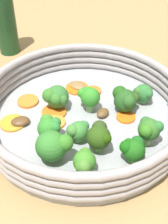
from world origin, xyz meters
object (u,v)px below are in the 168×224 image
carrot_slice_5 (55,122)px  broccoli_floret_7 (78,131)px  broccoli_floret_9 (133,149)px  oil_bottle (5,17)px  carrot_slice_3 (126,117)px  broccoli_floret_1 (56,97)px  broccoli_floret_4 (49,127)px  carrot_slice_2 (13,123)px  mushroom_piece_3 (103,113)px  carrot_slice_1 (28,101)px  broccoli_floret_10 (143,93)px  carrot_slice_6 (77,88)px  broccoli_floret_0 (56,146)px  broccoli_floret_5 (88,96)px  mushroom_piece_0 (47,125)px  mushroom_piece_1 (20,121)px  broccoli_floret_3 (125,99)px  carrot_slice_4 (93,91)px  broccoli_floret_8 (149,129)px  broccoli_floret_6 (99,135)px  broccoli_floret_2 (84,162)px  skillet (84,122)px  carrot_slice_0 (54,112)px  mushroom_piece_2 (78,85)px

carrot_slice_5 → broccoli_floret_7: (0.06, -0.02, 0.02)m
broccoli_floret_9 → oil_bottle: bearing=151.6°
carrot_slice_3 → broccoli_floret_1: broccoli_floret_1 is taller
broccoli_floret_4 → oil_bottle: size_ratio=0.20×
carrot_slice_2 → mushroom_piece_3: size_ratio=1.69×
carrot_slice_1 → broccoli_floret_10: size_ratio=1.04×
carrot_slice_6 → mushroom_piece_3: size_ratio=1.74×
carrot_slice_1 → broccoli_floret_0: bearing=-39.3°
carrot_slice_3 → broccoli_floret_5: (-0.07, -0.01, 0.03)m
carrot_slice_5 → mushroom_piece_0: size_ratio=1.07×
carrot_slice_2 → mushroom_piece_3: (0.13, 0.09, 0.00)m
broccoli_floret_4 → broccoli_floret_9: size_ratio=1.08×
broccoli_floret_7 → mushroom_piece_1: 0.11m
broccoli_floret_9 → broccoli_floret_0: bearing=-151.7°
mushroom_piece_0 → broccoli_floret_4: bearing=-47.7°
broccoli_floret_1 → mushroom_piece_3: size_ratio=1.77×
broccoli_floret_1 → broccoli_floret_5: size_ratio=0.96×
broccoli_floret_0 → broccoli_floret_7: size_ratio=1.38×
broccoli_floret_1 → broccoli_floret_3: (0.11, 0.05, -0.00)m
carrot_slice_4 → oil_bottle: bearing=163.0°
carrot_slice_5 → broccoli_floret_8: broccoli_floret_8 is taller
broccoli_floret_0 → mushroom_piece_1: size_ratio=1.67×
broccoli_floret_6 → broccoli_floret_10: 0.15m
broccoli_floret_4 → mushroom_piece_0: 0.03m
carrot_slice_4 → broccoli_floret_4: broccoli_floret_4 is taller
broccoli_floret_0 → broccoli_floret_2: 0.05m
oil_bottle → broccoli_floret_3: bearing=-17.4°
carrot_slice_5 → broccoli_floret_0: 0.09m
broccoli_floret_4 → broccoli_floret_0: bearing=-46.8°
broccoli_floret_1 → carrot_slice_3: bearing=14.7°
carrot_slice_6 → carrot_slice_3: bearing=-18.6°
carrot_slice_3 → broccoli_floret_7: 0.10m
broccoli_floret_0 → mushroom_piece_0: broccoli_floret_0 is taller
carrot_slice_1 → broccoli_floret_9: 0.23m
skillet → broccoli_floret_4: broccoli_floret_4 is taller
broccoli_floret_10 → mushroom_piece_0: broccoli_floret_10 is taller
carrot_slice_5 → carrot_slice_6: bearing=97.0°
carrot_slice_2 → oil_bottle: bearing=128.1°
broccoli_floret_0 → mushroom_piece_3: size_ratio=2.08×
broccoli_floret_9 → oil_bottle: 0.45m
carrot_slice_5 → oil_bottle: (-0.25, 0.20, 0.07)m
carrot_slice_0 → carrot_slice_6: (0.00, 0.09, -0.00)m
carrot_slice_5 → broccoli_floret_1: broccoli_floret_1 is taller
carrot_slice_3 → mushroom_piece_2: size_ratio=0.97×
carrot_slice_2 → broccoli_floret_7: bearing=7.0°
carrot_slice_1 → carrot_slice_2: bearing=-80.3°
carrot_slice_6 → broccoli_floret_5: broccoli_floret_5 is taller
carrot_slice_3 → broccoli_floret_5: 0.08m
broccoli_floret_9 → carrot_slice_1: bearing=168.3°
carrot_slice_3 → broccoli_floret_0: size_ratio=0.62×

